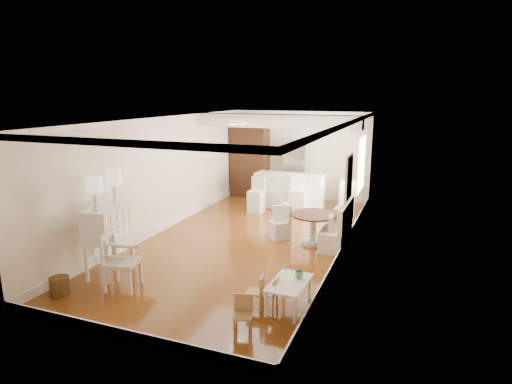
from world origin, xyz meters
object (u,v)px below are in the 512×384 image
Objects in this scene: gustavian_armchair at (122,261)px; slip_chair_near at (280,222)px; kids_chair_a at (255,291)px; pantry_cabinet at (250,161)px; sideboard at (347,197)px; secretary_bureau at (109,240)px; dining_table at (313,229)px; bar_stool_right at (297,195)px; kids_chair_b at (269,293)px; kids_chair_c at (243,315)px; kids_table at (289,295)px; fridge at (305,173)px; slip_chair_far at (280,220)px; bar_stool_left at (256,195)px; wicker_basket at (60,286)px; breakfast_counter at (289,191)px.

gustavian_armchair is 1.22× the size of slip_chair_near.
gustavian_armchair is at bearing -94.67° from kids_chair_a.
sideboard is (3.39, -0.94, -0.69)m from pantry_cabinet.
dining_table is at bearing 32.99° from secretary_bureau.
pantry_cabinet is at bearing 133.01° from bar_stool_right.
pantry_cabinet is at bearing -154.19° from kids_chair_b.
kids_chair_c is 0.51× the size of bar_stool_right.
gustavian_armchair reaches higher than kids_table.
kids_chair_a is 0.67× the size of slip_chair_near.
dining_table is (2.56, 3.41, -0.15)m from gustavian_armchair.
secretary_bureau reaches higher than kids_chair_b.
sideboard is (3.49, 5.92, -0.20)m from secretary_bureau.
bar_stool_right is (-0.89, 5.57, 0.27)m from kids_chair_a.
fridge reaches higher than sideboard.
kids_chair_a is 0.24× the size of pantry_cabinet.
secretary_bureau reaches higher than gustavian_armchair.
gustavian_armchair reaches higher than kids_chair_a.
kids_table is at bearing 87.89° from slip_chair_far.
kids_chair_b is (0.22, 0.07, -0.02)m from kids_chair_a.
slip_chair_far is 2.18m from bar_stool_left.
bar_stool_left is 2.24m from pantry_cabinet.
secretary_bureau is 1.27× the size of dining_table.
kids_table is at bearing -77.25° from fridge.
fridge reaches higher than slip_chair_far.
pantry_cabinet reaches higher than wicker_basket.
fridge is (1.90, -0.03, -0.25)m from pantry_cabinet.
slip_chair_far is (-0.04, 0.16, -0.01)m from slip_chair_near.
kids_chair_a is (3.06, -0.28, -0.38)m from secretary_bureau.
slip_chair_near is at bearing 57.72° from wicker_basket.
gustavian_armchair is 3.91m from slip_chair_near.
sideboard is at bearing -15.44° from pantry_cabinet.
secretary_bureau is 3.97m from slip_chair_far.
dining_table is at bearing 96.66° from kids_table.
sideboard is at bearing 90.75° from kids_table.
kids_chair_c is (0.11, -0.76, 0.00)m from kids_chair_a.
pantry_cabinet is (-0.96, 1.91, 0.64)m from bar_stool_left.
kids_chair_a is at bearing -67.48° from pantry_cabinet.
bar_stool_right is at bearing -107.19° from slip_chair_far.
fridge is at bearing -23.34° from gustavian_armchair.
pantry_cabinet is at bearing 128.55° from dining_table.
dining_table is at bearing 73.27° from kids_chair_c.
pantry_cabinet reaches higher than kids_chair_b.
kids_chair_b is (3.47, 0.86, 0.10)m from wicker_basket.
kids_chair_a is 0.68× the size of slip_chair_far.
gustavian_armchair is at bearing -82.83° from kids_chair_b.
gustavian_armchair is at bearing -126.87° from dining_table.
kids_chair_b is (2.62, 0.26, -0.25)m from gustavian_armchair.
bar_stool_left is (-2.00, 5.22, 0.23)m from kids_chair_a.
sideboard is (1.69, 0.14, -0.05)m from breakfast_counter.
slip_chair_near is 4.52m from pantry_cabinet.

